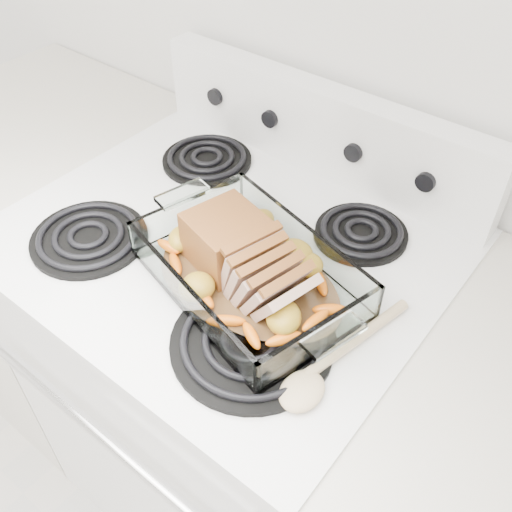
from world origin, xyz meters
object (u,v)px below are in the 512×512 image
Objects in this scene: counter_left at (59,263)px; pork_roast at (237,255)px; baking_dish at (248,275)px; electric_range at (233,379)px.

pork_roast is at bearing -5.34° from counter_left.
pork_roast is at bearing -165.36° from baking_dish.
electric_range is 0.67m from counter_left.
electric_range is 1.20× the size of counter_left.
counter_left is at bearing -170.55° from baking_dish.
pork_roast is (0.09, -0.07, 0.51)m from electric_range.
baking_dish is at bearing -5.18° from counter_left.
counter_left is 0.92m from pork_roast.
electric_range is at bearing 121.06° from pork_roast.
baking_dish is (0.78, -0.07, 0.50)m from counter_left.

